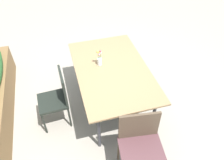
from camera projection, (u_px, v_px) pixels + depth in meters
ground_plane at (109, 100)px, 3.77m from camera, size 12.00×12.00×0.00m
dining_table at (112, 72)px, 3.25m from camera, size 1.68×1.03×0.74m
chair_end_left at (141, 145)px, 2.54m from camera, size 0.56×0.56×0.90m
chair_far_side at (57, 96)px, 3.14m from camera, size 0.42×0.42×0.90m
flower_vase at (100, 59)px, 3.23m from camera, size 0.07×0.08×0.26m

